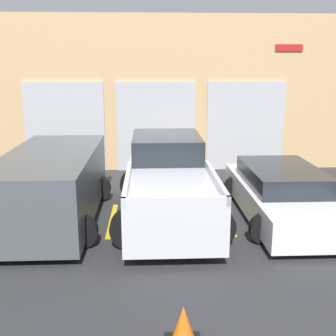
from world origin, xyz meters
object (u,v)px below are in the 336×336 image
at_px(sedan_white, 282,194).
at_px(traffic_cone, 183,327).
at_px(pickup_truck, 168,182).
at_px(sedan_side, 52,185).

distance_m(sedan_white, traffic_cone, 5.27).
xyz_separation_m(pickup_truck, traffic_cone, (-0.04, -4.76, -0.58)).
xyz_separation_m(sedan_white, sedan_side, (-5.25, -0.02, 0.30)).
xyz_separation_m(sedan_side, traffic_cone, (2.59, -4.51, -0.62)).
height_order(pickup_truck, traffic_cone, pickup_truck).
bearing_deg(sedan_side, sedan_white, 0.25).
distance_m(pickup_truck, sedan_side, 2.64).
relative_size(pickup_truck, traffic_cone, 9.14).
bearing_deg(sedan_white, traffic_cone, -120.44).
xyz_separation_m(pickup_truck, sedan_white, (2.62, -0.23, -0.26)).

